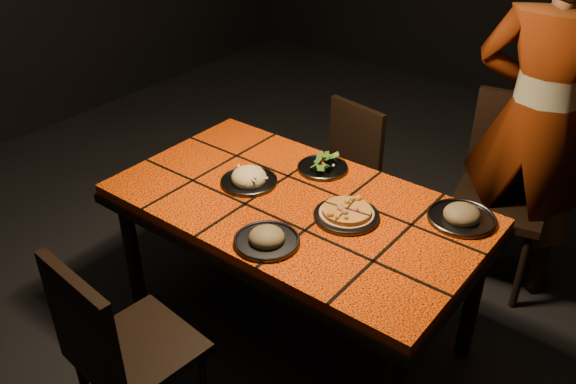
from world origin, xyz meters
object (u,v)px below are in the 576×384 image
Objects in this scene: chair_far_left at (343,168)px; chair_near at (116,346)px; diner at (538,122)px; plate_pizza at (346,214)px; plate_pasta at (249,179)px; chair_far_right at (506,179)px; dining_table at (296,217)px.

chair_near is at bearing -76.40° from chair_far_left.
diner reaches higher than chair_far_left.
plate_pasta is (-0.50, -0.04, 0.00)m from plate_pizza.
chair_near is 0.94m from plate_pasta.
chair_near is at bearing -82.16° from plate_pasta.
chair_far_right reaches higher than plate_pasta.
diner is (0.65, 1.07, 0.25)m from dining_table.
diner reaches higher than chair_near.
dining_table is at bearing -62.28° from chair_far_left.
chair_far_right reaches higher than chair_near.
chair_far_right is (0.82, 0.28, 0.10)m from chair_far_left.
plate_pasta is at bearing -80.68° from chair_far_left.
plate_pasta is (-0.12, 0.89, 0.25)m from chair_near.
plate_pizza reaches higher than dining_table.
plate_pasta is (-0.82, -1.07, 0.20)m from chair_far_right.
plate_pasta is at bearing -175.51° from plate_pizza.
diner is at bearing 58.77° from dining_table.
diner is at bearing -106.26° from chair_near.
chair_far_left is 3.02× the size of plate_pizza.
chair_far_left is at bearing 108.19° from dining_table.
chair_far_right is at bearing 72.67° from plate_pizza.
chair_far_left is 0.87m from chair_far_right.
chair_near is 0.91× the size of chair_far_right.
chair_near is 2.08m from chair_far_right.
dining_table is 0.26m from plate_pizza.
chair_far_left is at bearing 89.79° from plate_pasta.
chair_far_right is 0.36m from diner.
chair_near is (-0.14, -0.90, -0.15)m from dining_table.
plate_pizza is (-0.41, -1.03, -0.15)m from diner.
plate_pasta is (-0.00, -0.79, 0.30)m from chair_far_left.
diner is 7.12× the size of plate_pasta.
chair_near reaches higher than plate_pasta.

